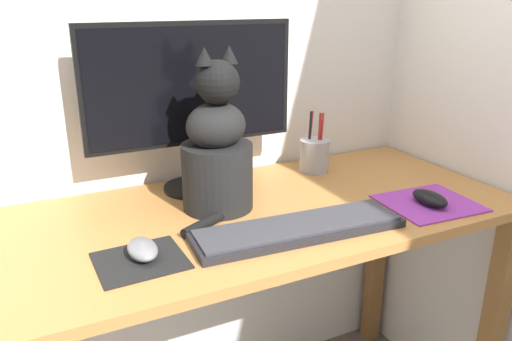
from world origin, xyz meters
TOP-DOWN VIEW (x-y plane):
  - desk at (0.00, 0.00)m, footprint 1.38×0.58m
  - monitor at (-0.05, 0.19)m, footprint 0.55×0.17m
  - keyboard at (0.06, -0.16)m, footprint 0.49×0.16m
  - mousepad_left at (-0.28, -0.13)m, footprint 0.18×0.16m
  - mousepad_right at (0.44, -0.16)m, footprint 0.24×0.21m
  - computer_mouse_left at (-0.27, -0.12)m, footprint 0.06×0.10m
  - computer_mouse_right at (0.44, -0.17)m, footprint 0.06×0.11m
  - cat at (-0.04, 0.05)m, footprint 0.23×0.24m
  - pen_cup at (0.32, 0.18)m, footprint 0.09×0.09m

SIDE VIEW (x-z plane):
  - desk at x=0.00m, z-range 0.26..1.02m
  - mousepad_left at x=-0.28m, z-range 0.75..0.76m
  - mousepad_right at x=0.44m, z-range 0.75..0.76m
  - keyboard at x=0.06m, z-range 0.75..0.78m
  - computer_mouse_left at x=-0.27m, z-range 0.76..0.79m
  - computer_mouse_right at x=0.44m, z-range 0.76..0.79m
  - pen_cup at x=0.32m, z-range 0.71..0.89m
  - cat at x=-0.04m, z-range 0.70..1.10m
  - monitor at x=-0.05m, z-range 0.79..1.23m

